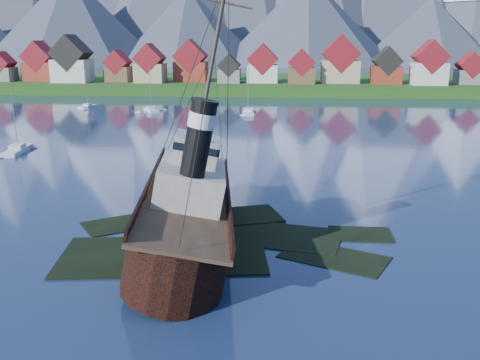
# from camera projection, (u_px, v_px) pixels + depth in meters

# --- Properties ---
(ground) EXTENTS (1400.00, 1400.00, 0.00)m
(ground) POSITION_uv_depth(u_px,v_px,m) (201.00, 249.00, 48.86)
(ground) COLOR #1A2949
(ground) RESTS_ON ground
(shoal) EXTENTS (31.71, 21.24, 1.14)m
(shoal) POSITION_uv_depth(u_px,v_px,m) (223.00, 244.00, 50.87)
(shoal) COLOR black
(shoal) RESTS_ON ground
(shore_bank) EXTENTS (600.00, 80.00, 3.20)m
(shore_bank) POSITION_uv_depth(u_px,v_px,m) (270.00, 87.00, 212.51)
(shore_bank) COLOR #174614
(shore_bank) RESTS_ON ground
(seawall) EXTENTS (600.00, 2.50, 2.00)m
(seawall) POSITION_uv_depth(u_px,v_px,m) (265.00, 97.00, 175.93)
(seawall) COLOR #3F3D38
(seawall) RESTS_ON ground
(town) EXTENTS (250.96, 16.69, 17.30)m
(town) POSITION_uv_depth(u_px,v_px,m) (178.00, 66.00, 195.95)
(town) COLOR maroon
(town) RESTS_ON ground
(tugboat_wreck) EXTENTS (7.58, 32.66, 25.88)m
(tugboat_wreck) POSITION_uv_depth(u_px,v_px,m) (182.00, 205.00, 50.99)
(tugboat_wreck) COLOR black
(tugboat_wreck) RESTS_ON ground
(sailboat_a) EXTENTS (3.51, 9.57, 11.41)m
(sailboat_a) POSITION_uv_depth(u_px,v_px,m) (18.00, 151.00, 90.48)
(sailboat_a) COLOR silver
(sailboat_a) RESTS_ON ground
(sailboat_c) EXTENTS (6.16, 8.93, 11.50)m
(sailboat_c) POSITION_uv_depth(u_px,v_px,m) (151.00, 111.00, 140.30)
(sailboat_c) COLOR silver
(sailboat_c) RESTS_ON ground
(sailboat_e) EXTENTS (3.63, 10.68, 12.15)m
(sailboat_e) POSITION_uv_depth(u_px,v_px,m) (248.00, 113.00, 136.31)
(sailboat_e) COLOR silver
(sailboat_e) RESTS_ON ground
(sailboat_f) EXTENTS (3.01, 7.59, 10.53)m
(sailboat_f) POSITION_uv_depth(u_px,v_px,m) (88.00, 107.00, 147.85)
(sailboat_f) COLOR silver
(sailboat_f) RESTS_ON ground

